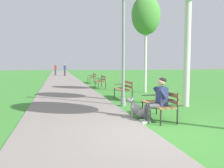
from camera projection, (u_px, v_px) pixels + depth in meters
ground_plane at (164, 134)px, 5.56m from camera, size 120.00×120.00×0.00m
paved_path at (62, 78)px, 28.46m from camera, size 3.24×60.00×0.04m
park_bench_near at (160, 102)px, 7.01m from camera, size 0.55×1.50×0.85m
park_bench_mid at (124, 88)px, 11.22m from camera, size 0.55×1.50×0.85m
park_bench_far at (101, 80)px, 16.28m from camera, size 0.55×1.50×0.85m
park_bench_furthest at (92, 77)px, 20.35m from camera, size 0.55×1.50×0.85m
person_seated_on_near_bench at (158, 98)px, 6.66m from camera, size 0.74×0.49×1.25m
dog_grey at (138, 110)px, 7.10m from camera, size 0.81×0.41×0.71m
lamp_post_near at (123, 48)px, 9.09m from camera, size 0.24×0.24×4.28m
birch_tree_third at (146, 16)px, 13.41m from camera, size 1.64×1.42×5.48m
pedestrian_distant at (65, 70)px, 32.26m from camera, size 0.32×0.22×1.65m
pedestrian_further_distant at (55, 70)px, 33.79m from camera, size 0.32×0.22×1.65m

